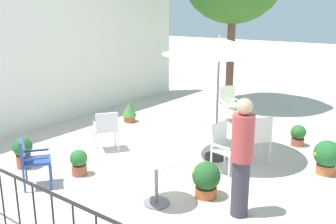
% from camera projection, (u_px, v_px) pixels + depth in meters
% --- Properties ---
extents(ground_plane, '(60.00, 60.00, 0.00)m').
position_uv_depth(ground_plane, '(183.00, 161.00, 7.69)').
color(ground_plane, beige).
extents(villa_facade, '(10.40, 0.30, 3.63)m').
position_uv_depth(villa_facade, '(44.00, 56.00, 9.76)').
color(villa_facade, silver).
rests_on(villa_facade, ground).
extents(terrace_railing, '(0.03, 5.43, 1.01)m').
position_uv_depth(terrace_railing, '(17.00, 200.00, 4.72)').
color(terrace_railing, black).
rests_on(terrace_railing, ground).
extents(patio_umbrella_0, '(2.20, 2.20, 2.53)m').
position_uv_depth(patio_umbrella_0, '(219.00, 47.00, 7.22)').
color(patio_umbrella_0, '#2D2D2D').
rests_on(patio_umbrella_0, ground).
extents(cafe_table_0, '(0.77, 0.77, 0.77)m').
position_uv_depth(cafe_table_0, '(156.00, 172.00, 5.86)').
color(cafe_table_0, white).
rests_on(cafe_table_0, ground).
extents(patio_chair_0, '(0.65, 0.64, 0.89)m').
position_uv_depth(patio_chair_0, '(106.00, 127.00, 8.09)').
color(patio_chair_0, silver).
rests_on(patio_chair_0, ground).
extents(patio_chair_1, '(0.70, 0.69, 0.94)m').
position_uv_depth(patio_chair_1, '(229.00, 101.00, 10.40)').
color(patio_chair_1, silver).
rests_on(patio_chair_1, ground).
extents(patio_chair_2, '(0.64, 0.63, 0.96)m').
position_uv_depth(patio_chair_2, '(258.00, 136.00, 7.48)').
color(patio_chair_2, silver).
rests_on(patio_chair_2, ground).
extents(patio_chair_3, '(0.51, 0.52, 0.96)m').
position_uv_depth(patio_chair_3, '(224.00, 145.00, 7.01)').
color(patio_chair_3, white).
rests_on(patio_chair_3, ground).
extents(patio_chair_4, '(0.63, 0.62, 0.88)m').
position_uv_depth(patio_chair_4, '(32.00, 159.00, 6.44)').
color(patio_chair_4, '#27458F').
rests_on(patio_chair_4, ground).
extents(potted_plant_0, '(0.50, 0.50, 0.65)m').
position_uv_depth(potted_plant_0, '(327.00, 156.00, 7.00)').
color(potted_plant_0, '#B35F32').
rests_on(potted_plant_0, ground).
extents(potted_plant_1, '(0.41, 0.41, 0.56)m').
position_uv_depth(potted_plant_1, '(129.00, 111.00, 10.30)').
color(potted_plant_1, '#AF5130').
rests_on(potted_plant_1, ground).
extents(potted_plant_2, '(0.34, 0.34, 0.49)m').
position_uv_depth(potted_plant_2, '(298.00, 135.00, 8.50)').
color(potted_plant_2, '#AD513B').
rests_on(potted_plant_2, ground).
extents(potted_plant_3, '(0.38, 0.38, 0.62)m').
position_uv_depth(potted_plant_3, '(23.00, 151.00, 7.29)').
color(potted_plant_3, '#A54B34').
rests_on(potted_plant_3, ground).
extents(potted_plant_4, '(0.47, 0.47, 0.60)m').
position_uv_depth(potted_plant_4, '(206.00, 179.00, 6.15)').
color(potted_plant_4, '#AF582C').
rests_on(potted_plant_4, ground).
extents(potted_plant_5, '(0.32, 0.32, 0.49)m').
position_uv_depth(potted_plant_5, '(79.00, 162.00, 6.98)').
color(potted_plant_5, '#9B4F33').
rests_on(potted_plant_5, ground).
extents(standing_person, '(0.44, 0.44, 1.80)m').
position_uv_depth(standing_person, '(242.00, 156.00, 5.43)').
color(standing_person, '#33333D').
rests_on(standing_person, ground).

